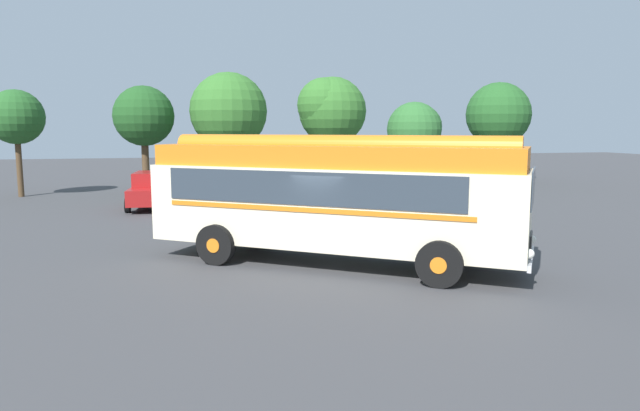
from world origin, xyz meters
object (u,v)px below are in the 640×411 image
at_px(car_mid_left, 214,188).
at_px(car_mid_right, 279,188).
at_px(vintage_bus, 334,195).
at_px(car_near_left, 152,190).
at_px(car_far_right, 332,186).
at_px(traffic_cone, 491,254).

bearing_deg(car_mid_left, car_mid_right, -7.15).
distance_m(vintage_bus, car_mid_left, 12.73).
height_order(car_mid_left, car_mid_right, same).
height_order(car_near_left, car_far_right, same).
xyz_separation_m(car_mid_left, car_far_right, (5.63, -0.45, 0.00)).
bearing_deg(vintage_bus, traffic_cone, -14.27).
bearing_deg(traffic_cone, car_near_left, 124.62).
height_order(vintage_bus, car_mid_right, vintage_bus).
bearing_deg(car_near_left, vintage_bus, -67.34).
bearing_deg(car_mid_right, car_far_right, -1.46).
xyz_separation_m(car_far_right, traffic_cone, (0.95, -13.05, -0.57)).
xyz_separation_m(car_mid_right, traffic_cone, (3.51, -13.12, -0.57)).
relative_size(car_near_left, car_mid_right, 1.02).
bearing_deg(car_mid_left, traffic_cone, -64.02).
height_order(car_near_left, car_mid_right, same).
relative_size(car_far_right, traffic_cone, 7.93).
height_order(vintage_bus, car_near_left, vintage_bus).
bearing_deg(car_mid_right, car_mid_left, 172.85).
relative_size(car_mid_left, traffic_cone, 7.91).
bearing_deg(traffic_cone, vintage_bus, 165.73).
xyz_separation_m(vintage_bus, traffic_cone, (4.15, -1.06, -1.62)).
height_order(car_far_right, traffic_cone, car_far_right).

